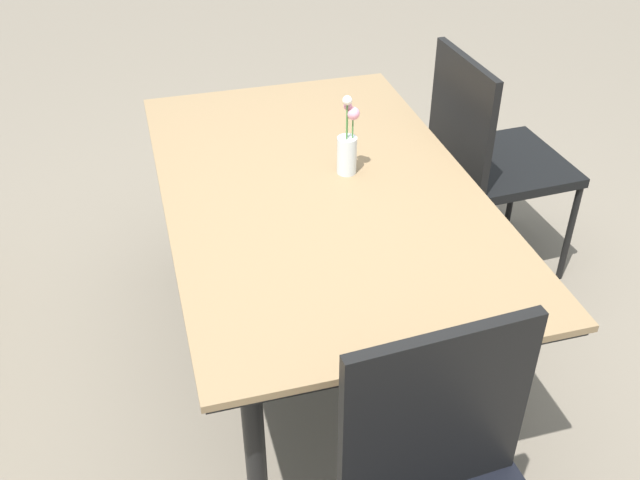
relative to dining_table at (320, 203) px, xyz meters
name	(u,v)px	position (x,y,z in m)	size (l,w,h in m)	color
ground_plane	(322,357)	(-0.03, 0.00, -0.68)	(12.00, 12.00, 0.00)	#756B5B
dining_table	(320,203)	(0.00, 0.00, 0.00)	(1.66, 1.01, 0.74)	#8C704C
chair_near_right	(488,152)	(0.37, -0.81, -0.12)	(0.51, 0.51, 0.97)	black
flower_vase	(348,147)	(0.07, -0.11, 0.16)	(0.07, 0.07, 0.28)	silver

